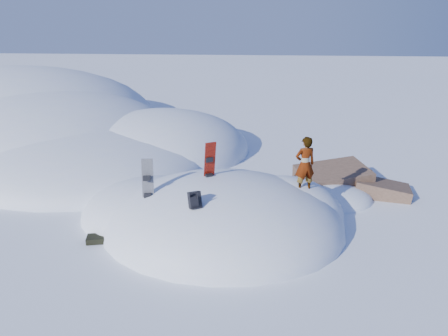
# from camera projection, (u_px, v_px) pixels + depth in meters

# --- Properties ---
(ground) EXTENTS (120.00, 120.00, 0.00)m
(ground) POSITION_uv_depth(u_px,v_px,m) (223.00, 227.00, 12.71)
(ground) COLOR white
(ground) RESTS_ON ground
(snow_mound) EXTENTS (8.00, 6.00, 3.00)m
(snow_mound) POSITION_uv_depth(u_px,v_px,m) (218.00, 223.00, 12.95)
(snow_mound) COLOR silver
(snow_mound) RESTS_ON ground
(snow_ridge) EXTENTS (21.50, 18.50, 6.40)m
(snow_ridge) POSITION_uv_depth(u_px,v_px,m) (42.00, 134.00, 22.84)
(snow_ridge) COLOR silver
(snow_ridge) RESTS_ON ground
(rock_outcrop) EXTENTS (4.68, 4.41, 1.68)m
(rock_outcrop) POSITION_uv_depth(u_px,v_px,m) (337.00, 192.00, 15.23)
(rock_outcrop) COLOR brown
(rock_outcrop) RESTS_ON ground
(snowboard_red) EXTENTS (0.43, 0.42, 1.71)m
(snowboard_red) POSITION_uv_depth(u_px,v_px,m) (209.00, 169.00, 12.47)
(snowboard_red) COLOR red
(snowboard_red) RESTS_ON snow_mound
(snowboard_dark) EXTENTS (0.34, 0.31, 1.66)m
(snowboard_dark) POSITION_uv_depth(u_px,v_px,m) (148.00, 188.00, 11.87)
(snowboard_dark) COLOR black
(snowboard_dark) RESTS_ON snow_mound
(backpack) EXTENTS (0.42, 0.46, 0.50)m
(backpack) POSITION_uv_depth(u_px,v_px,m) (195.00, 200.00, 10.90)
(backpack) COLOR black
(backpack) RESTS_ON snow_mound
(gear_pile) EXTENTS (0.77, 0.59, 0.20)m
(gear_pile) POSITION_uv_depth(u_px,v_px,m) (100.00, 238.00, 11.89)
(gear_pile) COLOR black
(gear_pile) RESTS_ON ground
(person) EXTENTS (0.69, 0.57, 1.63)m
(person) POSITION_uv_depth(u_px,v_px,m) (305.00, 164.00, 12.33)
(person) COLOR slate
(person) RESTS_ON snow_mound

